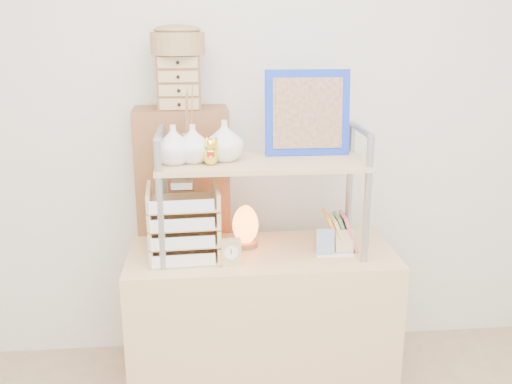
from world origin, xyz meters
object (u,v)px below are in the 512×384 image
Objects in this scene: desk at (261,325)px; letter_tray at (184,227)px; cabinet at (185,240)px; salt_lamp at (245,226)px.

desk is 0.62m from letter_tray.
letter_tray is (-0.34, -0.03, 0.52)m from desk.
cabinet is 0.45m from salt_lamp.
letter_tray is (0.01, -0.40, 0.22)m from cabinet.
letter_tray is 0.30m from salt_lamp.
cabinet is at bearing 133.85° from salt_lamp.
salt_lamp is at bearing 133.74° from desk.
desk is 0.89× the size of cabinet.
salt_lamp is at bearing -47.75° from cabinet.
desk is 0.49m from salt_lamp.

